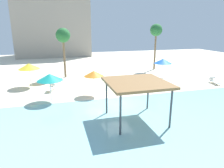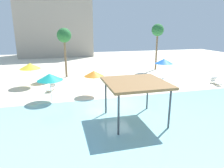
% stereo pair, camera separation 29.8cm
% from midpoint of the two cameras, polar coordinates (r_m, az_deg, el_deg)
% --- Properties ---
extents(ground_plane, '(80.00, 80.00, 0.00)m').
position_cam_midpoint_polar(ground_plane, '(18.48, 0.89, -5.52)').
color(ground_plane, beige).
extents(lagoon_water, '(44.00, 13.50, 0.04)m').
position_cam_midpoint_polar(lagoon_water, '(13.97, 7.14, -12.86)').
color(lagoon_water, '#8CC6CC').
rests_on(lagoon_water, ground).
extents(shade_pavilion, '(4.24, 4.24, 2.97)m').
position_cam_midpoint_polar(shade_pavilion, '(14.45, 6.38, -0.00)').
color(shade_pavilion, '#42474C').
rests_on(shade_pavilion, ground).
extents(beach_umbrella_blue_0, '(2.33, 2.33, 2.74)m').
position_cam_midpoint_polar(beach_umbrella_blue_0, '(27.50, 13.82, 6.27)').
color(beach_umbrella_blue_0, silver).
rests_on(beach_umbrella_blue_0, ground).
extents(beach_umbrella_teal_2, '(2.34, 2.34, 2.61)m').
position_cam_midpoint_polar(beach_umbrella_teal_2, '(19.39, -17.52, 1.82)').
color(beach_umbrella_teal_2, silver).
rests_on(beach_umbrella_teal_2, ground).
extents(beach_umbrella_yellow_3, '(2.38, 2.38, 2.73)m').
position_cam_midpoint_polar(beach_umbrella_yellow_3, '(25.13, -22.59, 4.62)').
color(beach_umbrella_yellow_3, silver).
rests_on(beach_umbrella_yellow_3, ground).
extents(beach_umbrella_orange_4, '(1.99, 1.99, 2.50)m').
position_cam_midpoint_polar(beach_umbrella_orange_4, '(20.32, -5.56, 2.93)').
color(beach_umbrella_orange_4, silver).
rests_on(beach_umbrella_orange_4, ground).
extents(lounge_chair_0, '(1.03, 1.98, 0.74)m').
position_cam_midpoint_polar(lounge_chair_0, '(27.87, 26.49, 0.79)').
color(lounge_chair_0, white).
rests_on(lounge_chair_0, ground).
extents(lounge_chair_1, '(0.81, 1.95, 0.74)m').
position_cam_midpoint_polar(lounge_chair_1, '(25.25, 13.83, 0.61)').
color(lounge_chair_1, white).
rests_on(lounge_chair_1, ground).
extents(lounge_chair_2, '(1.40, 1.96, 0.74)m').
position_cam_midpoint_polar(lounge_chair_2, '(26.34, 6.55, 1.57)').
color(lounge_chair_2, white).
rests_on(lounge_chair_2, ground).
extents(lounge_chair_4, '(1.11, 1.99, 0.74)m').
position_cam_midpoint_polar(lounge_chair_4, '(23.21, -17.16, -0.94)').
color(lounge_chair_4, white).
rests_on(lounge_chair_4, ground).
extents(palm_tree_0, '(1.90, 1.90, 6.62)m').
position_cam_midpoint_polar(palm_tree_0, '(28.25, -13.88, 12.78)').
color(palm_tree_0, brown).
rests_on(palm_tree_0, ground).
extents(palm_tree_1, '(1.90, 1.90, 7.24)m').
position_cam_midpoint_polar(palm_tree_1, '(33.72, 12.02, 14.26)').
color(palm_tree_1, brown).
rests_on(palm_tree_1, ground).
extents(hotel_block_0, '(16.71, 9.40, 14.21)m').
position_cam_midpoint_polar(hotel_block_0, '(52.25, -16.41, 15.43)').
color(hotel_block_0, '#9E9384').
rests_on(hotel_block_0, ground).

